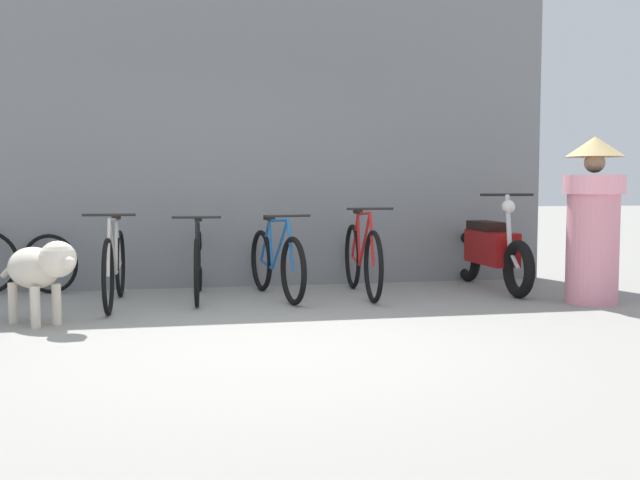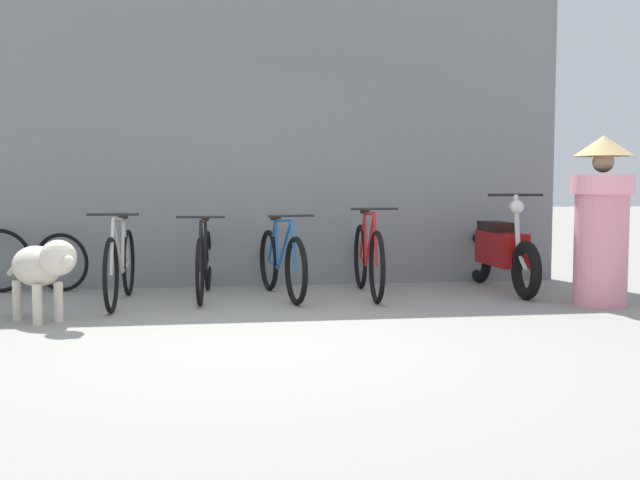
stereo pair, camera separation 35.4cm
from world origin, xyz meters
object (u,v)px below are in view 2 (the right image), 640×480
Objects in this scene: motorcycle at (501,252)px; bicycle_1 at (204,263)px; bicycle_3 at (368,259)px; bicycle_2 at (281,263)px; bicycle_0 at (120,266)px; person_in_robes at (602,218)px; stray_dog at (42,267)px; spare_tire_left at (61,262)px.

bicycle_1 is at bearing -88.84° from motorcycle.
bicycle_3 is 0.91× the size of motorcycle.
bicycle_2 reaches higher than bicycle_1.
bicycle_2 is 0.88× the size of motorcycle.
bicycle_0 is 4.55m from person_in_robes.
stray_dog is 1.84m from spare_tire_left.
bicycle_1 is at bearing 92.42° from stray_dog.
bicycle_2 is 2.35m from stray_dog.
bicycle_2 reaches higher than stray_dog.
bicycle_3 is at bearing 78.34° from bicycle_2.
bicycle_3 is at bearing -68.13° from person_in_robes.
spare_tire_left is at bearing -117.57° from bicycle_2.
bicycle_1 is at bearing -59.18° from person_in_robes.
stray_dog is at bearing -71.93° from bicycle_2.
bicycle_2 is 0.96× the size of bicycle_3.
bicycle_1 is (0.79, 0.27, -0.01)m from bicycle_0.
bicycle_0 is at bearing -92.86° from bicycle_2.
bicycle_0 reaches higher than spare_tire_left.
stray_dog is (-4.45, -1.22, 0.05)m from motorcycle.
bicycle_2 is 0.89m from bicycle_3.
stray_dog is at bearing -74.24° from motorcycle.
bicycle_1 is 3.14m from motorcycle.
spare_tire_left is (-4.64, 0.61, -0.10)m from motorcycle.
stray_dog is at bearing -27.69° from bicycle_0.
bicycle_0 is at bearing -85.04° from motorcycle.
stray_dog is 5.00m from person_in_robes.
bicycle_0 reaches higher than bicycle_1.
motorcycle is (3.93, 0.31, 0.05)m from bicycle_0.
spare_tire_left is at bearing -97.01° from motorcycle.
bicycle_1 is at bearing -23.33° from spare_tire_left.
bicycle_0 is 1.02× the size of bicycle_3.
person_in_robes is at bearing 51.86° from stray_dog.
bicycle_3 is at bearing -13.51° from spare_tire_left.
bicycle_2 is (0.77, -0.08, -0.01)m from bicycle_1.
bicycle_3 reaches higher than bicycle_2.
bicycle_2 is 2.38m from spare_tire_left.
bicycle_1 is 0.78m from bicycle_2.
bicycle_3 reaches higher than bicycle_0.
stray_dog is 0.55× the size of person_in_robes.
bicycle_0 is 0.93× the size of motorcycle.
motorcycle reaches higher than bicycle_1.
bicycle_0 is 3.94m from motorcycle.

